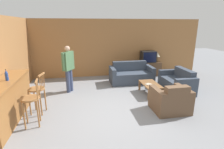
# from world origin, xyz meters

# --- Properties ---
(ground_plane) EXTENTS (24.00, 24.00, 0.00)m
(ground_plane) POSITION_xyz_m (0.00, 0.00, 0.00)
(ground_plane) COLOR gray
(wall_back) EXTENTS (9.40, 0.08, 2.60)m
(wall_back) POSITION_xyz_m (0.00, 3.71, 1.30)
(wall_back) COLOR #9E6B3D
(wall_back) RESTS_ON ground_plane
(wall_left) EXTENTS (0.08, 8.71, 2.60)m
(wall_left) POSITION_xyz_m (-3.19, 1.35, 1.30)
(wall_left) COLOR #9E6B3D
(wall_left) RESTS_ON ground_plane
(bar_counter) EXTENTS (0.55, 2.30, 1.05)m
(bar_counter) POSITION_xyz_m (-2.86, 0.04, 0.53)
(bar_counter) COLOR brown
(bar_counter) RESTS_ON ground_plane
(bar_chair_near) EXTENTS (0.47, 0.47, 1.11)m
(bar_chair_near) POSITION_xyz_m (-2.22, -0.27, 0.61)
(bar_chair_near) COLOR #996638
(bar_chair_near) RESTS_ON ground_plane
(bar_chair_mid) EXTENTS (0.50, 0.50, 1.11)m
(bar_chair_mid) POSITION_xyz_m (-2.22, 0.35, 0.61)
(bar_chair_mid) COLOR #996638
(bar_chair_mid) RESTS_ON ground_plane
(couch_far) EXTENTS (1.77, 0.87, 0.85)m
(couch_far) POSITION_xyz_m (1.02, 2.48, 0.31)
(couch_far) COLOR #384251
(couch_far) RESTS_ON ground_plane
(armchair_near) EXTENTS (0.94, 0.83, 0.83)m
(armchair_near) POSITION_xyz_m (1.36, -0.20, 0.31)
(armchair_near) COLOR brown
(armchair_near) RESTS_ON ground_plane
(loveseat_right) EXTENTS (0.80, 1.36, 0.81)m
(loveseat_right) POSITION_xyz_m (2.38, 1.20, 0.31)
(loveseat_right) COLOR #384251
(loveseat_right) RESTS_ON ground_plane
(coffee_table) EXTENTS (0.54, 0.98, 0.38)m
(coffee_table) POSITION_xyz_m (1.30, 1.08, 0.32)
(coffee_table) COLOR brown
(coffee_table) RESTS_ON ground_plane
(tv_unit) EXTENTS (1.21, 0.50, 0.65)m
(tv_unit) POSITION_xyz_m (2.07, 3.34, 0.33)
(tv_unit) COLOR #513823
(tv_unit) RESTS_ON ground_plane
(tv) EXTENTS (0.67, 0.45, 0.52)m
(tv) POSITION_xyz_m (2.07, 3.33, 0.91)
(tv) COLOR black
(tv) RESTS_ON tv_unit
(bottle) EXTENTS (0.07, 0.07, 0.28)m
(bottle) POSITION_xyz_m (-2.79, 0.09, 1.17)
(bottle) COLOR #234293
(bottle) RESTS_ON bar_counter
(book_on_table) EXTENTS (0.25, 0.24, 0.02)m
(book_on_table) POSITION_xyz_m (1.20, 1.01, 0.39)
(book_on_table) COLOR #B7AD99
(book_on_table) RESTS_ON coffee_table
(table_lamp) EXTENTS (0.24, 0.24, 0.44)m
(table_lamp) POSITION_xyz_m (2.54, 3.34, 0.97)
(table_lamp) COLOR brown
(table_lamp) RESTS_ON tv_unit
(person_by_window) EXTENTS (0.41, 0.53, 1.65)m
(person_by_window) POSITION_xyz_m (-1.47, 1.85, 0.93)
(person_by_window) COLOR #384260
(person_by_window) RESTS_ON ground_plane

